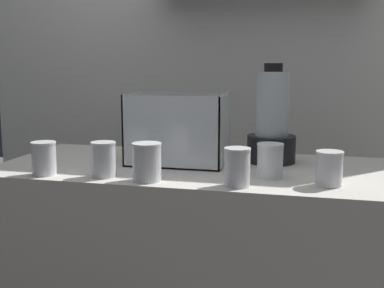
{
  "coord_description": "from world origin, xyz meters",
  "views": [
    {
      "loc": [
        0.42,
        -1.7,
        1.28
      ],
      "look_at": [
        0.0,
        0.0,
        0.98
      ],
      "focal_mm": 46.5,
      "sensor_mm": 36.0,
      "label": 1
    }
  ],
  "objects_px": {
    "juice_cup_pomegranate_left": "(104,161)",
    "juice_cup_beet_right": "(237,169)",
    "carrot_display_bin": "(178,142)",
    "blender_pitcher": "(272,125)",
    "juice_cup_pomegranate_middle": "(147,164)",
    "juice_cup_pomegranate_far_right": "(270,163)",
    "juice_cup_pomegranate_far_left": "(44,160)",
    "juice_cup_mango_rightmost": "(329,170)"
  },
  "relations": [
    {
      "from": "juice_cup_pomegranate_left",
      "to": "juice_cup_beet_right",
      "type": "height_order",
      "value": "juice_cup_beet_right"
    },
    {
      "from": "carrot_display_bin",
      "to": "blender_pitcher",
      "type": "relative_size",
      "value": 0.96
    },
    {
      "from": "juice_cup_pomegranate_middle",
      "to": "juice_cup_pomegranate_left",
      "type": "bearing_deg",
      "value": 173.38
    },
    {
      "from": "juice_cup_beet_right",
      "to": "juice_cup_pomegranate_far_right",
      "type": "bearing_deg",
      "value": 58.01
    },
    {
      "from": "carrot_display_bin",
      "to": "juice_cup_pomegranate_far_left",
      "type": "distance_m",
      "value": 0.47
    },
    {
      "from": "juice_cup_pomegranate_left",
      "to": "juice_cup_pomegranate_middle",
      "type": "xyz_separation_m",
      "value": [
        0.15,
        -0.02,
        0.0
      ]
    },
    {
      "from": "juice_cup_pomegranate_left",
      "to": "juice_cup_beet_right",
      "type": "relative_size",
      "value": 0.98
    },
    {
      "from": "blender_pitcher",
      "to": "juice_cup_mango_rightmost",
      "type": "height_order",
      "value": "blender_pitcher"
    },
    {
      "from": "blender_pitcher",
      "to": "juice_cup_pomegranate_left",
      "type": "height_order",
      "value": "blender_pitcher"
    },
    {
      "from": "carrot_display_bin",
      "to": "juice_cup_pomegranate_far_right",
      "type": "bearing_deg",
      "value": -21.76
    },
    {
      "from": "juice_cup_mango_rightmost",
      "to": "carrot_display_bin",
      "type": "bearing_deg",
      "value": 158.92
    },
    {
      "from": "juice_cup_pomegranate_far_left",
      "to": "juice_cup_pomegranate_middle",
      "type": "height_order",
      "value": "juice_cup_pomegranate_middle"
    },
    {
      "from": "carrot_display_bin",
      "to": "juice_cup_pomegranate_middle",
      "type": "distance_m",
      "value": 0.28
    },
    {
      "from": "juice_cup_pomegranate_far_left",
      "to": "juice_cup_pomegranate_far_right",
      "type": "xyz_separation_m",
      "value": [
        0.73,
        0.14,
        -0.0
      ]
    },
    {
      "from": "juice_cup_pomegranate_middle",
      "to": "juice_cup_pomegranate_far_right",
      "type": "height_order",
      "value": "juice_cup_pomegranate_middle"
    },
    {
      "from": "blender_pitcher",
      "to": "juice_cup_pomegranate_middle",
      "type": "distance_m",
      "value": 0.53
    },
    {
      "from": "juice_cup_pomegranate_far_left",
      "to": "blender_pitcher",
      "type": "bearing_deg",
      "value": 28.7
    },
    {
      "from": "juice_cup_pomegranate_left",
      "to": "juice_cup_beet_right",
      "type": "bearing_deg",
      "value": -2.24
    },
    {
      "from": "blender_pitcher",
      "to": "juice_cup_pomegranate_middle",
      "type": "height_order",
      "value": "blender_pitcher"
    },
    {
      "from": "juice_cup_pomegranate_far_left",
      "to": "juice_cup_beet_right",
      "type": "distance_m",
      "value": 0.64
    },
    {
      "from": "blender_pitcher",
      "to": "juice_cup_mango_rightmost",
      "type": "xyz_separation_m",
      "value": [
        0.2,
        -0.32,
        -0.09
      ]
    },
    {
      "from": "juice_cup_pomegranate_left",
      "to": "juice_cup_pomegranate_far_right",
      "type": "xyz_separation_m",
      "value": [
        0.53,
        0.12,
        -0.0
      ]
    },
    {
      "from": "juice_cup_pomegranate_left",
      "to": "juice_cup_pomegranate_middle",
      "type": "distance_m",
      "value": 0.16
    },
    {
      "from": "juice_cup_pomegranate_far_left",
      "to": "juice_cup_pomegranate_left",
      "type": "relative_size",
      "value": 0.96
    },
    {
      "from": "carrot_display_bin",
      "to": "blender_pitcher",
      "type": "distance_m",
      "value": 0.35
    },
    {
      "from": "carrot_display_bin",
      "to": "juice_cup_pomegranate_far_right",
      "type": "xyz_separation_m",
      "value": [
        0.35,
        -0.14,
        -0.03
      ]
    },
    {
      "from": "juice_cup_pomegranate_far_right",
      "to": "juice_cup_mango_rightmost",
      "type": "bearing_deg",
      "value": -19.76
    },
    {
      "from": "juice_cup_pomegranate_far_left",
      "to": "juice_cup_mango_rightmost",
      "type": "bearing_deg",
      "value": 4.64
    },
    {
      "from": "carrot_display_bin",
      "to": "juice_cup_mango_rightmost",
      "type": "bearing_deg",
      "value": -21.08
    },
    {
      "from": "blender_pitcher",
      "to": "juice_cup_pomegranate_far_left",
      "type": "xyz_separation_m",
      "value": [
        -0.71,
        -0.39,
        -0.09
      ]
    },
    {
      "from": "blender_pitcher",
      "to": "juice_cup_mango_rightmost",
      "type": "distance_m",
      "value": 0.39
    },
    {
      "from": "juice_cup_pomegranate_left",
      "to": "juice_cup_pomegranate_middle",
      "type": "relative_size",
      "value": 0.95
    },
    {
      "from": "juice_cup_beet_right",
      "to": "juice_cup_pomegranate_far_right",
      "type": "height_order",
      "value": "juice_cup_beet_right"
    },
    {
      "from": "juice_cup_pomegranate_middle",
      "to": "juice_cup_mango_rightmost",
      "type": "xyz_separation_m",
      "value": [
        0.56,
        0.07,
        -0.01
      ]
    },
    {
      "from": "juice_cup_pomegranate_far_right",
      "to": "juice_cup_mango_rightmost",
      "type": "distance_m",
      "value": 0.19
    },
    {
      "from": "carrot_display_bin",
      "to": "juice_cup_pomegranate_far_left",
      "type": "relative_size",
      "value": 3.19
    },
    {
      "from": "blender_pitcher",
      "to": "juice_cup_pomegranate_far_right",
      "type": "bearing_deg",
      "value": -85.96
    },
    {
      "from": "juice_cup_beet_right",
      "to": "blender_pitcher",
      "type": "bearing_deg",
      "value": 80.03
    },
    {
      "from": "juice_cup_mango_rightmost",
      "to": "blender_pitcher",
      "type": "bearing_deg",
      "value": 122.41
    },
    {
      "from": "juice_cup_pomegranate_left",
      "to": "carrot_display_bin",
      "type": "bearing_deg",
      "value": 55.31
    },
    {
      "from": "juice_cup_pomegranate_far_left",
      "to": "juice_cup_mango_rightmost",
      "type": "distance_m",
      "value": 0.92
    },
    {
      "from": "juice_cup_pomegranate_far_left",
      "to": "juice_cup_beet_right",
      "type": "xyz_separation_m",
      "value": [
        0.64,
        0.0,
        0.0
      ]
    }
  ]
}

